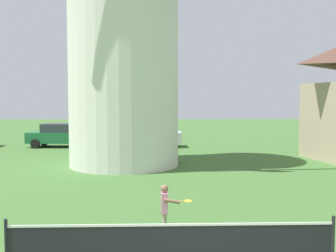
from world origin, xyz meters
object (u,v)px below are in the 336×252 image
object	(u,v)px
tennis_net	(172,241)
player_far	(165,207)
parked_car_green	(62,135)
parked_car_silver	(148,135)

from	to	relation	value
tennis_net	player_far	size ratio (longest dim) A/B	4.79
parked_car_green	parked_car_silver	bearing A→B (deg)	-2.20
tennis_net	player_far	bearing A→B (deg)	91.33
player_far	parked_car_green	distance (m)	18.70
player_far	parked_car_green	world-z (taller)	parked_car_green
tennis_net	parked_car_green	bearing A→B (deg)	108.17
tennis_net	parked_car_green	xyz separation A→B (m)	(-6.48, 19.76, 0.12)
player_far	parked_car_silver	distance (m)	17.35
tennis_net	player_far	world-z (taller)	player_far
player_far	parked_car_silver	bearing A→B (deg)	92.24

